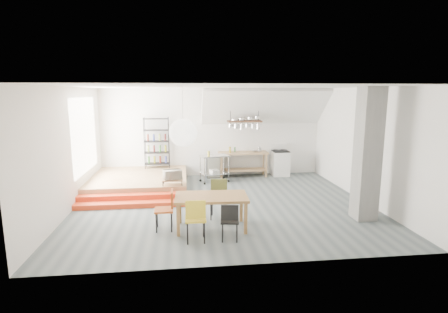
{
  "coord_description": "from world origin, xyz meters",
  "views": [
    {
      "loc": [
        -1.06,
        -9.24,
        3.06
      ],
      "look_at": [
        0.12,
        0.8,
        1.2
      ],
      "focal_mm": 28.0,
      "sensor_mm": 36.0,
      "label": 1
    }
  ],
  "objects": [
    {
      "name": "stove",
      "position": [
        2.5,
        3.16,
        0.48
      ],
      "size": [
        0.6,
        0.6,
        1.18
      ],
      "color": "white",
      "rests_on": "ground"
    },
    {
      "name": "bowl",
      "position": [
        1.53,
        3.1,
        0.93
      ],
      "size": [
        0.23,
        0.23,
        0.05
      ],
      "primitive_type": "imported",
      "rotation": [
        0.0,
        0.0,
        -0.15
      ],
      "color": "silver",
      "rests_on": "kitchen_counter"
    },
    {
      "name": "wall_left",
      "position": [
        -4.0,
        0.0,
        1.6
      ],
      "size": [
        0.04,
        7.0,
        3.2
      ],
      "primitive_type": "cube",
      "color": "silver",
      "rests_on": "ground"
    },
    {
      "name": "paper_lantern",
      "position": [
        -1.06,
        -1.69,
        2.2
      ],
      "size": [
        0.6,
        0.6,
        0.6
      ],
      "primitive_type": "sphere",
      "color": "white",
      "rests_on": "ceiling"
    },
    {
      "name": "step_upper",
      "position": [
        -2.5,
        0.4,
        0.13
      ],
      "size": [
        3.0,
        0.35,
        0.27
      ],
      "primitive_type": "cube",
      "color": "red",
      "rests_on": "ground"
    },
    {
      "name": "window_pane",
      "position": [
        -3.98,
        1.5,
        1.8
      ],
      "size": [
        0.02,
        2.5,
        2.2
      ],
      "primitive_type": "cube",
      "color": "white",
      "rests_on": "wall_left"
    },
    {
      "name": "microwave_shelf",
      "position": [
        -1.4,
        0.75,
        0.55
      ],
      "size": [
        0.6,
        0.4,
        0.16
      ],
      "color": "#9D774E",
      "rests_on": "platform"
    },
    {
      "name": "chair_mustard",
      "position": [
        -0.85,
        -2.44,
        0.56
      ],
      "size": [
        0.43,
        0.43,
        0.94
      ],
      "rotation": [
        0.0,
        0.0,
        3.13
      ],
      "color": "gold",
      "rests_on": "ground"
    },
    {
      "name": "dining_table",
      "position": [
        -0.46,
        -1.71,
        0.69
      ],
      "size": [
        1.66,
        0.97,
        0.77
      ],
      "rotation": [
        0.0,
        0.0,
        -0.04
      ],
      "color": "olive",
      "rests_on": "ground"
    },
    {
      "name": "wall_right",
      "position": [
        4.0,
        0.0,
        1.6
      ],
      "size": [
        0.04,
        7.0,
        3.2
      ],
      "primitive_type": "cube",
      "color": "silver",
      "rests_on": "ground"
    },
    {
      "name": "ceiling",
      "position": [
        0.0,
        0.0,
        3.2
      ],
      "size": [
        8.0,
        7.0,
        0.02
      ],
      "primitive_type": "cube",
      "color": "white",
      "rests_on": "wall_back"
    },
    {
      "name": "platform",
      "position": [
        -2.5,
        2.0,
        0.2
      ],
      "size": [
        3.0,
        3.0,
        0.4
      ],
      "primitive_type": "cube",
      "color": "#9D774E",
      "rests_on": "ground"
    },
    {
      "name": "chair_red",
      "position": [
        -1.45,
        -1.67,
        0.54
      ],
      "size": [
        0.42,
        0.42,
        0.9
      ],
      "rotation": [
        0.0,
        0.0,
        -1.56
      ],
      "color": "#A04416",
      "rests_on": "ground"
    },
    {
      "name": "chair_black",
      "position": [
        -0.14,
        -2.45,
        0.49
      ],
      "size": [
        0.42,
        0.42,
        0.82
      ],
      "rotation": [
        0.0,
        0.0,
        3.01
      ],
      "color": "black",
      "rests_on": "ground"
    },
    {
      "name": "wire_shelving",
      "position": [
        -2.0,
        3.2,
        1.33
      ],
      "size": [
        0.88,
        0.38,
        1.8
      ],
      "color": "black",
      "rests_on": "platform"
    },
    {
      "name": "step_lower",
      "position": [
        -2.5,
        0.05,
        0.07
      ],
      "size": [
        3.0,
        0.35,
        0.13
      ],
      "primitive_type": "cube",
      "color": "red",
      "rests_on": "ground"
    },
    {
      "name": "pot_rack",
      "position": [
        1.13,
        2.92,
        1.98
      ],
      "size": [
        1.2,
        0.5,
        1.43
      ],
      "color": "#42291A",
      "rests_on": "ceiling"
    },
    {
      "name": "slope_ceiling",
      "position": [
        1.8,
        2.9,
        2.55
      ],
      "size": [
        4.4,
        1.44,
        1.32
      ],
      "primitive_type": "cube",
      "rotation": [
        -0.73,
        0.0,
        0.0
      ],
      "color": "white",
      "rests_on": "wall_back"
    },
    {
      "name": "floor",
      "position": [
        0.0,
        0.0,
        0.0
      ],
      "size": [
        8.0,
        8.0,
        0.0
      ],
      "primitive_type": "plane",
      "color": "#4E585A",
      "rests_on": "ground"
    },
    {
      "name": "microwave",
      "position": [
        -1.4,
        0.75,
        0.7
      ],
      "size": [
        0.57,
        0.47,
        0.28
      ],
      "primitive_type": "imported",
      "rotation": [
        0.0,
        0.0,
        0.29
      ],
      "color": "beige",
      "rests_on": "microwave_shelf"
    },
    {
      "name": "mini_fridge",
      "position": [
        0.0,
        3.2,
        0.4
      ],
      "size": [
        0.47,
        0.47,
        0.81
      ],
      "primitive_type": "cube",
      "color": "black",
      "rests_on": "ground"
    },
    {
      "name": "wall_back",
      "position": [
        0.0,
        3.5,
        1.6
      ],
      "size": [
        8.0,
        0.04,
        3.2
      ],
      "primitive_type": "cube",
      "color": "silver",
      "rests_on": "ground"
    },
    {
      "name": "concrete_column",
      "position": [
        3.3,
        -1.5,
        1.6
      ],
      "size": [
        0.5,
        0.5,
        3.2
      ],
      "primitive_type": "cube",
      "color": "slate",
      "rests_on": "ground"
    },
    {
      "name": "rolling_cart",
      "position": [
        -0.02,
        2.47,
        0.61
      ],
      "size": [
        1.05,
        0.76,
        0.93
      ],
      "rotation": [
        0.0,
        0.0,
        0.27
      ],
      "color": "silver",
      "rests_on": "ground"
    },
    {
      "name": "chair_olive",
      "position": [
        -0.22,
        -0.99,
        0.56
      ],
      "size": [
        0.5,
        0.5,
        0.94
      ],
      "rotation": [
        0.0,
        0.0,
        -0.17
      ],
      "color": "brown",
      "rests_on": "ground"
    },
    {
      "name": "kitchen_counter",
      "position": [
        1.1,
        3.15,
        0.63
      ],
      "size": [
        1.8,
        0.6,
        0.91
      ],
      "color": "#9D774E",
      "rests_on": "ground"
    }
  ]
}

